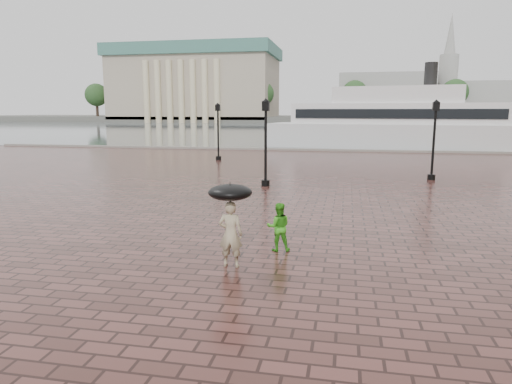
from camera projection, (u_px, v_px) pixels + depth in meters
ground at (407, 246)px, 13.34m from camera, size 300.00×300.00×0.00m
harbour_water at (356, 128)px, 102.16m from camera, size 240.00×240.00×0.00m
quay_edge at (366, 152)px, 44.23m from camera, size 80.00×0.60×0.30m
far_shore at (353, 119)px, 167.64m from camera, size 300.00×60.00×2.00m
museum at (196, 82)px, 161.09m from camera, size 57.00×32.50×26.00m
distant_skyline at (506, 93)px, 147.25m from camera, size 102.50×22.00×33.00m
far_trees at (355, 93)px, 144.92m from camera, size 188.00×8.00×13.50m
street_lamps at (296, 136)px, 28.70m from camera, size 15.44×12.44×4.40m
adult_pedestrian at (231, 234)px, 11.49m from camera, size 0.62×0.41×1.70m
child_pedestrian at (279, 227)px, 12.82m from camera, size 0.77×0.65×1.38m
ferry_near at (395, 123)px, 48.00m from camera, size 27.26×10.39×8.72m
umbrella at (230, 192)px, 11.30m from camera, size 1.10×1.10×1.14m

